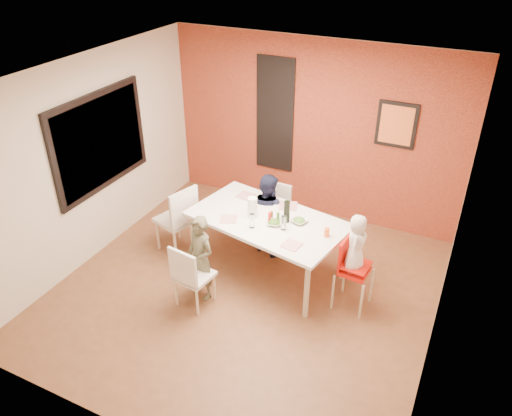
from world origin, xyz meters
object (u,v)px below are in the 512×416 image
at_px(dining_table, 267,223).
at_px(paper_towel_roll, 252,208).
at_px(chair_far, 274,211).
at_px(high_chair, 351,268).
at_px(chair_left, 179,216).
at_px(child_near, 201,258).
at_px(child_far, 267,213).
at_px(toddler, 356,243).
at_px(chair_near, 190,274).
at_px(wine_bottle, 287,212).

xyz_separation_m(dining_table, paper_towel_roll, (-0.19, -0.04, 0.21)).
xyz_separation_m(chair_far, high_chair, (1.37, -0.87, 0.05)).
xyz_separation_m(dining_table, chair_left, (-1.27, -0.11, -0.18)).
bearing_deg(child_near, child_far, 94.01).
xyz_separation_m(dining_table, toddler, (1.19, -0.18, 0.16)).
distance_m(dining_table, chair_near, 1.19).
xyz_separation_m(chair_near, chair_far, (0.32, 1.73, 0.02)).
relative_size(dining_table, wine_bottle, 7.34).
distance_m(dining_table, chair_left, 1.28).
height_order(dining_table, toddler, toddler).
bearing_deg(high_chair, chair_near, 121.89).
xyz_separation_m(child_near, toddler, (1.70, 0.62, 0.34)).
relative_size(toddler, wine_bottle, 2.52).
height_order(child_far, wine_bottle, child_far).
bearing_deg(paper_towel_roll, chair_left, -176.46).
distance_m(chair_far, child_near, 1.53).
relative_size(child_far, wine_bottle, 4.07).
bearing_deg(wine_bottle, toddler, -13.01).
relative_size(toddler, paper_towel_roll, 2.67).
relative_size(chair_far, chair_left, 0.88).
relative_size(child_near, child_far, 0.95).
bearing_deg(high_chair, chair_left, 93.40).
height_order(chair_far, toddler, toddler).
bearing_deg(child_far, chair_far, -75.69).
distance_m(chair_left, high_chair, 2.44).
bearing_deg(child_far, child_near, 91.07).
distance_m(dining_table, child_far, 0.52).
distance_m(chair_near, wine_bottle, 1.40).
bearing_deg(toddler, chair_left, 83.71).
height_order(high_chair, child_near, child_near).
bearing_deg(toddler, chair_far, 53.32).
bearing_deg(child_near, paper_towel_roll, 84.50).
height_order(dining_table, chair_left, chair_left).
xyz_separation_m(chair_near, high_chair, (1.69, 0.86, 0.07)).
relative_size(high_chair, child_near, 0.81).
xyz_separation_m(dining_table, child_near, (-0.52, -0.80, -0.18)).
bearing_deg(child_near, chair_left, 155.21).
xyz_separation_m(high_chair, child_near, (-1.68, -0.62, 0.01)).
bearing_deg(dining_table, chair_far, 106.63).
bearing_deg(child_far, chair_near, 92.78).
bearing_deg(toddler, high_chair, 76.01).
bearing_deg(wine_bottle, child_far, 137.38).
distance_m(high_chair, paper_towel_roll, 1.42).
bearing_deg(wine_bottle, chair_left, -174.36).
height_order(chair_near, paper_towel_roll, paper_towel_roll).
height_order(child_near, wine_bottle, child_near).
height_order(child_far, paper_towel_roll, child_far).
bearing_deg(chair_near, toddler, -145.27).
xyz_separation_m(high_chair, paper_towel_roll, (-1.36, 0.13, 0.40)).
bearing_deg(chair_near, wine_bottle, -117.33).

